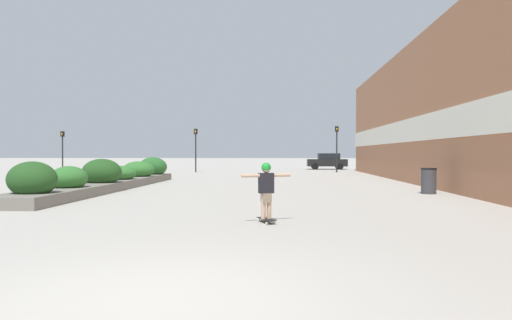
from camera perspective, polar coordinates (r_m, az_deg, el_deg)
name	(u,v)px	position (r m, az deg, el deg)	size (l,w,h in m)	color
ground_plane	(158,297)	(5.27, -12.09, -16.39)	(300.00, 300.00, 0.00)	#ADA89E
building_wall_right	(441,106)	(21.54, 22.13, 6.32)	(0.67, 42.31, 7.31)	#9E6647
planter_box	(113,177)	(21.20, -17.41, -2.07)	(1.70, 15.19, 1.35)	slate
skateboard	(266,220)	(10.33, 1.28, -7.47)	(0.47, 0.71, 0.09)	black
skateboarder	(266,185)	(10.25, 1.28, -3.11)	(1.10, 0.56, 1.26)	tan
trash_bin	(429,181)	(18.85, 20.78, -2.45)	(0.59, 0.59, 1.00)	#38383D
car_leftmost	(452,162)	(45.78, 23.32, -0.26)	(4.52, 2.06, 1.42)	black
car_center_left	(327,161)	(45.45, 8.91, -0.13)	(3.85, 1.95, 1.58)	black
traffic_light_left	(196,143)	(38.30, -7.55, 2.16)	(0.28, 0.30, 3.62)	black
traffic_light_right	(337,141)	(38.20, 10.07, 2.33)	(0.28, 0.30, 3.82)	black
traffic_light_far_left	(62,144)	(41.94, -23.04, 1.83)	(0.28, 0.30, 3.44)	black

